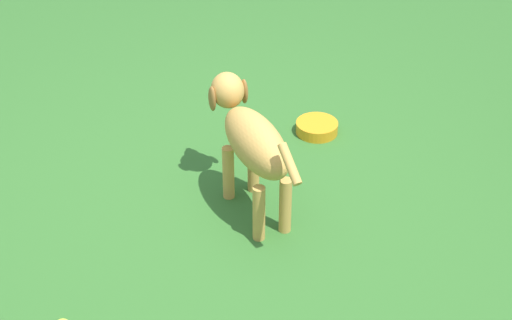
{
  "coord_description": "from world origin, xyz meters",
  "views": [
    {
      "loc": [
        1.7,
        -2.08,
        2.14
      ],
      "look_at": [
        0.09,
        0.06,
        0.29
      ],
      "focal_mm": 53.11,
      "sensor_mm": 36.0,
      "label": 1
    }
  ],
  "objects": [
    {
      "name": "ground",
      "position": [
        0.0,
        0.0,
        0.0
      ],
      "size": [
        14.0,
        14.0,
        0.0
      ],
      "primitive_type": "plane",
      "color": "#2D6026"
    },
    {
      "name": "dog",
      "position": [
        0.05,
        0.08,
        0.37
      ],
      "size": [
        0.75,
        0.45,
        0.56
      ],
      "rotation": [
        0.0,
        0.0,
        2.65
      ],
      "color": "#C69347",
      "rests_on": "ground"
    },
    {
      "name": "water_bowl",
      "position": [
        -0.06,
        0.79,
        0.03
      ],
      "size": [
        0.22,
        0.22,
        0.06
      ],
      "primitive_type": "cylinder",
      "color": "orange",
      "rests_on": "ground"
    }
  ]
}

